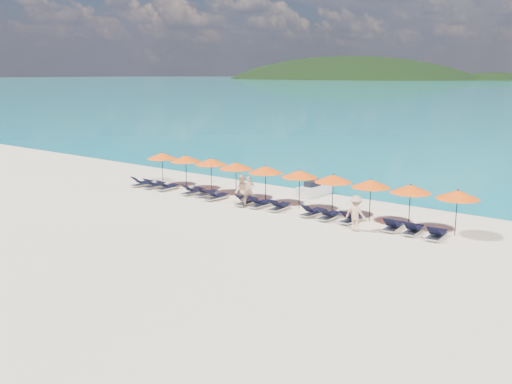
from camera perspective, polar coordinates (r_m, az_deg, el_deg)
The scene contains 32 objects.
ground at distance 29.51m, azimuth -3.63°, elevation -3.22°, with size 1400.00×1400.00×0.00m, color beige.
headland_main at distance 647.13m, azimuth 8.85°, elevation 7.71°, with size 374.00×242.00×126.50m.
headland_small at distance 606.73m, azimuth 22.31°, elevation 6.99°, with size 162.00×126.00×85.50m.
jetski at distance 36.39m, azimuth 5.83°, elevation 0.26°, with size 1.15×2.66×0.93m.
beachgoer_a at distance 33.82m, azimuth -0.69°, elevation 0.19°, with size 0.60×0.39×1.65m, color tan.
beachgoer_b at distance 32.87m, azimuth -1.43°, elevation 0.08°, with size 0.93×0.54×1.91m, color tan.
beachgoer_c at distance 28.37m, azimuth 9.97°, elevation -2.13°, with size 1.16×0.54×1.80m, color tan.
umbrella_0 at distance 39.98m, azimuth -9.38°, elevation 3.59°, with size 2.10×2.10×2.28m.
umbrella_1 at distance 38.44m, azimuth -7.04°, elevation 3.33°, with size 2.10×2.10×2.28m.
umbrella_2 at distance 36.98m, azimuth -4.52°, elevation 3.05°, with size 2.10×2.10×2.28m.
umbrella_3 at distance 35.27m, azimuth -2.01°, elevation 2.64°, with size 2.10×2.10×2.28m.
umbrella_4 at distance 33.84m, azimuth 0.96°, elevation 2.26°, with size 2.10×2.10×2.28m.
umbrella_5 at distance 32.50m, azimuth 4.38°, elevation 1.82°, with size 2.10×2.10×2.28m.
umbrella_6 at distance 31.29m, azimuth 7.72°, elevation 1.36°, with size 2.10×2.10×2.28m.
umbrella_7 at distance 30.19m, azimuth 11.41°, elevation 0.84°, with size 2.10×2.10×2.28m.
umbrella_8 at distance 29.28m, azimuth 15.21°, elevation 0.32°, with size 2.10×2.10×2.28m.
umbrella_9 at distance 28.55m, azimuth 19.52°, elevation -0.24°, with size 2.10×2.10×2.28m.
lounger_0 at distance 39.88m, azimuth -11.30°, elevation 0.90°, with size 0.74×1.74×0.66m.
lounger_1 at distance 39.05m, azimuth -10.11°, elevation 0.71°, with size 0.65×1.71×0.66m.
lounger_2 at distance 38.29m, azimuth -8.85°, elevation 0.54°, with size 0.63×1.70×0.66m.
lounger_3 at distance 36.71m, azimuth -6.35°, elevation 0.12°, with size 0.63×1.71×0.66m.
lounger_4 at distance 36.05m, azimuth -5.00°, elevation -0.07°, with size 0.79×1.76×0.66m.
lounger_5 at distance 35.03m, azimuth -4.01°, elevation -0.41°, with size 0.71×1.73×0.66m.
lounger_6 at distance 33.57m, azimuth -0.97°, elevation -0.92°, with size 0.75×1.74×0.66m.
lounger_7 at distance 33.03m, azimuth 0.47°, elevation -1.14°, with size 0.63×1.70×0.66m.
lounger_8 at distance 32.32m, azimuth 2.36°, elevation -1.44°, with size 0.75×1.74×0.66m.
lounger_9 at distance 31.18m, azimuth 5.67°, elevation -1.98°, with size 0.74×1.74×0.66m.
lounger_10 at distance 30.54m, azimuth 7.34°, elevation -2.32°, with size 0.66×1.71×0.66m.
lounger_11 at distance 30.07m, azimuth 9.53°, elevation -2.61°, with size 0.67×1.72×0.66m.
lounger_12 at distance 29.05m, azimuth 13.55°, elevation -3.30°, with size 0.79×1.75×0.66m.
lounger_13 at distance 28.65m, azimuth 15.47°, elevation -3.61°, with size 0.74×1.74×0.66m.
lounger_14 at distance 28.13m, azimuth 17.62°, elevation -4.03°, with size 0.74×1.74×0.66m.
Camera 1 is at (19.13, -21.11, 7.69)m, focal length 40.00 mm.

